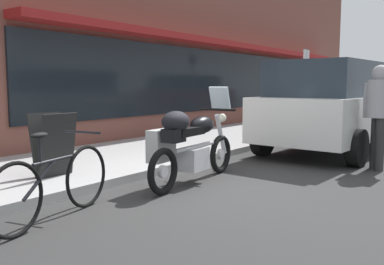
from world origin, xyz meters
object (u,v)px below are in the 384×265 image
touring_motorcycle (188,143)px  parked_bicycle (54,184)px  pedestrian_walking (379,104)px  parked_minivan (335,106)px  sandwich_board_sign (53,144)px  parking_sign_pole (305,80)px

touring_motorcycle → parked_bicycle: (-2.13, 0.14, -0.21)m
parked_bicycle → pedestrian_walking: (4.80, -2.07, 0.70)m
touring_motorcycle → pedestrian_walking: size_ratio=1.28×
parked_minivan → sandwich_board_sign: 5.80m
parked_minivan → parking_sign_pole: 4.44m
sandwich_board_sign → parking_sign_pole: size_ratio=0.37×
parked_bicycle → parked_minivan: parked_minivan is taller
pedestrian_walking → parking_sign_pole: parking_sign_pole is taller
parked_minivan → sandwich_board_sign: parked_minivan is taller
touring_motorcycle → sandwich_board_sign: (-1.13, 1.54, -0.02)m
sandwich_board_sign → parked_bicycle: bearing=-125.4°
parked_bicycle → pedestrian_walking: pedestrian_walking is taller
parked_bicycle → sandwich_board_sign: size_ratio=1.96×
parked_minivan → sandwich_board_sign: (-5.31, 2.28, -0.40)m
parked_minivan → pedestrian_walking: 1.92m
pedestrian_walking → sandwich_board_sign: (-3.81, 3.46, -0.52)m
sandwich_board_sign → touring_motorcycle: bearing=-53.7°
touring_motorcycle → parked_minivan: size_ratio=0.49×
sandwich_board_sign → parking_sign_pole: bearing=-0.7°
parked_bicycle → sandwich_board_sign: 1.72m
touring_motorcycle → parking_sign_pole: (8.01, 1.43, 0.95)m
parking_sign_pole → sandwich_board_sign: bearing=179.3°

